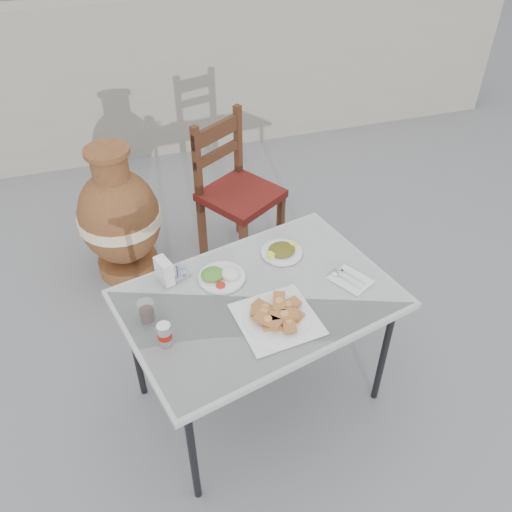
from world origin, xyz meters
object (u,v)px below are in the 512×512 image
object	(u,v)px
cafe_table	(259,304)
chair	(236,191)
soda_can	(165,334)
napkin_holder	(164,271)
pide_plate	(277,314)
condiment_caddy	(179,273)
terracotta_urn	(120,218)
salad_rice_plate	(221,275)
salad_chopped_plate	(282,251)
cola_glass	(147,312)

from	to	relation	value
cafe_table	chair	size ratio (longest dim) A/B	1.38
soda_can	chair	xyz separation A→B (m)	(0.61, 1.23, -0.25)
soda_can	napkin_holder	world-z (taller)	napkin_holder
pide_plate	condiment_caddy	size ratio (longest dim) A/B	3.27
pide_plate	terracotta_urn	bearing A→B (deg)	112.18
pide_plate	terracotta_urn	distance (m)	1.42
napkin_holder	terracotta_urn	size ratio (longest dim) A/B	0.13
cafe_table	salad_rice_plate	distance (m)	0.21
salad_rice_plate	soda_can	xyz separation A→B (m)	(-0.29, -0.29, 0.03)
salad_rice_plate	napkin_holder	bearing A→B (deg)	166.46
salad_chopped_plate	terracotta_urn	distance (m)	1.16
pide_plate	chair	world-z (taller)	chair
pide_plate	condiment_caddy	xyz separation A→B (m)	(-0.32, 0.37, -0.01)
pide_plate	napkin_holder	distance (m)	0.52
napkin_holder	terracotta_urn	bearing A→B (deg)	79.59
pide_plate	chair	bearing A→B (deg)	82.21
condiment_caddy	salad_chopped_plate	bearing A→B (deg)	1.79
cafe_table	pide_plate	world-z (taller)	pide_plate
salad_rice_plate	cola_glass	size ratio (longest dim) A/B	2.22
chair	condiment_caddy	bearing A→B (deg)	-151.46
condiment_caddy	chair	distance (m)	1.03
soda_can	condiment_caddy	xyz separation A→B (m)	(0.12, 0.36, -0.03)
salad_rice_plate	salad_chopped_plate	distance (m)	0.31
terracotta_urn	soda_can	bearing A→B (deg)	-86.38
soda_can	napkin_holder	distance (m)	0.35
salad_rice_plate	chair	distance (m)	1.02
salad_chopped_plate	condiment_caddy	world-z (taller)	condiment_caddy
condiment_caddy	terracotta_urn	bearing A→B (deg)	102.39
soda_can	napkin_holder	xyz separation A→B (m)	(0.06, 0.35, 0.01)
cafe_table	cola_glass	xyz separation A→B (m)	(-0.46, 0.00, 0.09)
pide_plate	chair	xyz separation A→B (m)	(0.17, 1.24, -0.23)
napkin_holder	pide_plate	bearing A→B (deg)	-61.68
salad_chopped_plate	napkin_holder	world-z (taller)	napkin_holder
chair	napkin_holder	bearing A→B (deg)	-154.05
chair	salad_chopped_plate	bearing A→B (deg)	-123.32
cafe_table	soda_can	bearing A→B (deg)	-161.55
napkin_holder	chair	size ratio (longest dim) A/B	0.12
cafe_table	salad_rice_plate	bearing A→B (deg)	128.96
pide_plate	salad_rice_plate	world-z (taller)	pide_plate
cafe_table	salad_rice_plate	world-z (taller)	salad_rice_plate
salad_rice_plate	soda_can	size ratio (longest dim) A/B	2.10
terracotta_urn	condiment_caddy	bearing A→B (deg)	-77.61
cafe_table	terracotta_urn	world-z (taller)	terracotta_urn
salad_rice_plate	salad_chopped_plate	bearing A→B (deg)	15.27
pide_plate	soda_can	distance (m)	0.44
salad_rice_plate	salad_chopped_plate	xyz separation A→B (m)	(0.30, 0.08, -0.00)
salad_chopped_plate	terracotta_urn	xyz separation A→B (m)	(-0.67, 0.90, -0.30)
cola_glass	napkin_holder	world-z (taller)	napkin_holder
cafe_table	chair	distance (m)	1.12
cafe_table	pide_plate	xyz separation A→B (m)	(0.03, -0.14, 0.08)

